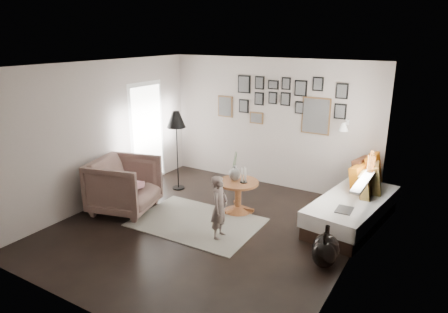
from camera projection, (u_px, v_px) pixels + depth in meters
The scene contains 23 objects.
ground at pixel (206, 228), 6.52m from camera, with size 4.80×4.80×0.00m, color black.
wall_back at pixel (270, 123), 8.10m from camera, with size 4.50×4.50×0.00m, color #A3968E.
wall_front at pixel (77, 207), 4.17m from camera, with size 4.50×4.50×0.00m, color #A3968E.
wall_left at pixel (101, 134), 7.24m from camera, with size 4.80×4.80×0.00m, color #A3968E.
wall_right at pixel (353, 178), 5.03m from camera, with size 4.80×4.80×0.00m, color #A3968E.
ceiling at pixel (203, 65), 5.75m from camera, with size 4.80×4.80×0.00m, color white.
door_left at pixel (147, 134), 8.29m from camera, with size 0.00×2.14×2.14m.
window_right at pixel (367, 174), 6.27m from camera, with size 0.15×1.32×1.30m.
gallery_wall at pixel (284, 103), 7.82m from camera, with size 2.74×0.03×1.08m.
wall_sconce at pixel (344, 127), 7.07m from camera, with size 0.18×0.36×0.16m.
rug at pixel (197, 222), 6.71m from camera, with size 2.05×1.44×0.01m, color beige.
pedestal_table at pixel (238, 198), 7.06m from camera, with size 0.73×0.73×0.57m.
vase at pixel (235, 172), 6.98m from camera, with size 0.21×0.21×0.52m.
candles at pixel (244, 175), 6.88m from camera, with size 0.12×0.12×0.27m.
daybed at pixel (354, 204), 6.63m from camera, with size 1.18×2.20×1.03m.
magazine_on_daybed at pixel (344, 210), 6.05m from camera, with size 0.23×0.32×0.02m, color black.
armchair at pixel (125, 185), 7.04m from camera, with size 1.02×1.05×0.96m, color brown.
armchair_cushion at pixel (128, 185), 7.07m from camera, with size 0.43×0.43×0.11m, color silver.
floor_lamp at pixel (176, 122), 7.79m from camera, with size 0.37×0.37×1.60m.
magazine_basket at pixel (105, 198), 7.20m from camera, with size 0.40×0.40×0.40m.
demijohn_large at pixel (326, 248), 5.48m from camera, with size 0.37×0.37×0.56m.
demijohn_small at pixel (324, 254), 5.38m from camera, with size 0.33×0.33×0.51m.
child at pixel (219, 207), 6.08m from camera, with size 0.37×0.24×1.01m, color #6B5A54.
Camera 1 is at (3.29, -4.89, 3.04)m, focal length 32.00 mm.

